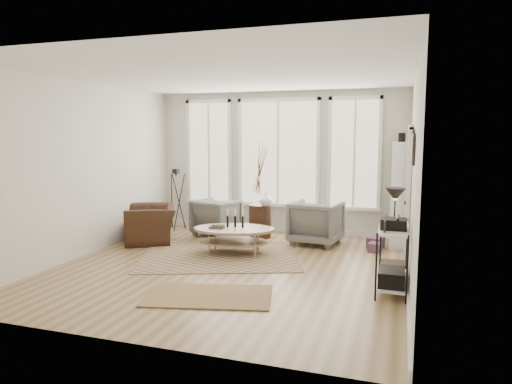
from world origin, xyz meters
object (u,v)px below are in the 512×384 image
(bookcase, at_px, (400,194))
(low_shelf, at_px, (393,251))
(accent_chair, at_px, (151,224))
(side_table, at_px, (260,193))
(coffee_table, at_px, (234,233))
(armchair_left, at_px, (217,217))
(armchair_right, at_px, (316,222))

(bookcase, bearing_deg, low_shelf, -91.28)
(low_shelf, xyz_separation_m, accent_chair, (-4.44, 1.39, -0.17))
(side_table, bearing_deg, coffee_table, -93.34)
(low_shelf, bearing_deg, accent_chair, 162.60)
(bookcase, bearing_deg, armchair_left, -176.51)
(bookcase, relative_size, side_table, 1.12)
(bookcase, xyz_separation_m, armchair_right, (-1.47, -0.34, -0.55))
(low_shelf, bearing_deg, armchair_left, 146.43)
(accent_chair, bearing_deg, side_table, 87.43)
(armchair_right, bearing_deg, coffee_table, 50.40)
(low_shelf, bearing_deg, coffee_table, 157.97)
(coffee_table, relative_size, side_table, 0.82)
(bookcase, relative_size, coffee_table, 1.35)
(low_shelf, bearing_deg, armchair_right, 122.96)
(armchair_left, height_order, accent_chair, armchair_left)
(side_table, bearing_deg, accent_chair, -152.86)
(armchair_left, height_order, armchair_right, armchair_right)
(accent_chair, bearing_deg, armchair_right, 74.86)
(armchair_left, bearing_deg, low_shelf, 159.45)
(bookcase, relative_size, armchair_right, 2.31)
(accent_chair, bearing_deg, bookcase, 74.39)
(coffee_table, xyz_separation_m, side_table, (0.07, 1.28, 0.54))
(low_shelf, relative_size, side_table, 0.71)
(low_shelf, height_order, coffee_table, low_shelf)
(armchair_left, bearing_deg, armchair_right, -170.51)
(low_shelf, xyz_separation_m, armchair_left, (-3.47, 2.31, -0.14))
(bookcase, xyz_separation_m, armchair_left, (-3.53, -0.22, -0.59))
(coffee_table, relative_size, armchair_left, 1.87)
(armchair_left, relative_size, accent_chair, 0.77)
(bookcase, distance_m, low_shelf, 2.56)
(bookcase, relative_size, accent_chair, 1.95)
(armchair_right, relative_size, accent_chair, 0.84)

